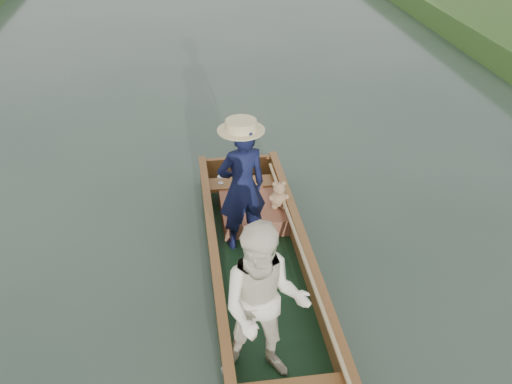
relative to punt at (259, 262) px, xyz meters
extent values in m
plane|color=#283D30|center=(0.07, 0.15, -0.56)|extent=(120.00, 120.00, 0.00)
cube|color=black|center=(0.07, 0.15, -0.52)|extent=(1.10, 5.00, 0.08)
cube|color=brown|center=(-0.44, 0.15, -0.32)|extent=(0.08, 5.00, 0.32)
cube|color=brown|center=(0.58, 0.15, -0.32)|extent=(0.08, 5.00, 0.32)
cube|color=brown|center=(0.07, 2.61, -0.32)|extent=(1.10, 0.08, 0.32)
cube|color=brown|center=(-0.44, 0.15, -0.14)|extent=(0.10, 5.00, 0.04)
cube|color=brown|center=(0.58, 0.15, -0.14)|extent=(0.10, 5.00, 0.04)
cube|color=brown|center=(0.07, 2.05, -0.26)|extent=(0.94, 0.30, 0.05)
imported|color=#121638|center=(-0.05, 0.99, 0.32)|extent=(0.66, 0.51, 1.59)
cylinder|color=beige|center=(-0.05, 0.99, 1.07)|extent=(0.52, 0.52, 0.12)
imported|color=white|center=(-0.10, -1.00, 0.33)|extent=(0.87, 0.72, 1.62)
cube|color=maroon|center=(0.16, 1.51, -0.37)|extent=(0.85, 0.90, 0.22)
sphere|color=tan|center=(0.45, 1.41, -0.14)|extent=(0.21, 0.21, 0.21)
sphere|color=tan|center=(0.45, 1.40, 0.01)|extent=(0.16, 0.16, 0.16)
sphere|color=tan|center=(0.40, 1.40, 0.08)|extent=(0.06, 0.06, 0.06)
sphere|color=tan|center=(0.51, 1.40, 0.08)|extent=(0.06, 0.06, 0.06)
sphere|color=tan|center=(0.45, 1.34, 0.00)|extent=(0.06, 0.06, 0.06)
sphere|color=tan|center=(0.36, 1.39, -0.11)|extent=(0.07, 0.07, 0.07)
sphere|color=tan|center=(0.55, 1.39, -0.11)|extent=(0.07, 0.07, 0.07)
sphere|color=tan|center=(0.40, 1.38, -0.23)|extent=(0.08, 0.08, 0.08)
sphere|color=tan|center=(0.51, 1.38, -0.23)|extent=(0.08, 0.08, 0.08)
cylinder|color=silver|center=(-0.22, 2.05, -0.23)|extent=(0.07, 0.07, 0.01)
cylinder|color=silver|center=(-0.22, 2.05, -0.19)|extent=(0.01, 0.01, 0.08)
ellipsoid|color=silver|center=(-0.22, 2.05, -0.13)|extent=(0.09, 0.09, 0.05)
cylinder|color=tan|center=(0.50, 0.17, -0.10)|extent=(0.04, 4.38, 0.20)
camera|label=1|loc=(-0.67, -4.56, 3.67)|focal=40.00mm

